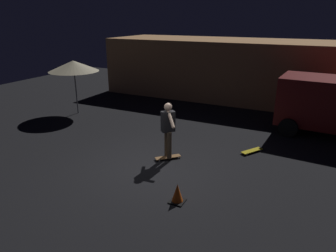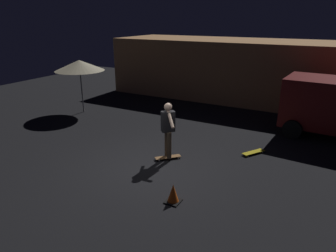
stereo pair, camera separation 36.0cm
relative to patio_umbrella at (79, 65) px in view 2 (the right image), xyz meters
The scene contains 7 objects.
ground_plane 6.69m from the patio_umbrella, 30.35° to the right, with size 28.00×28.00×0.00m, color black.
low_building 7.53m from the patio_umbrella, 53.35° to the left, with size 11.48×4.12×2.94m.
patio_umbrella is the anchor object (origin of this frame).
skateboard_ridden 6.50m from the patio_umbrella, 23.51° to the right, with size 0.69×0.70×0.07m.
skateboard_spare 8.13m from the patio_umbrella, ahead, with size 0.59×0.77×0.07m.
skater 6.27m from the patio_umbrella, 23.51° to the right, with size 0.77×0.75×1.67m.
traffic_cone 8.38m from the patio_umbrella, 32.77° to the right, with size 0.34×0.34×0.46m.
Camera 2 is at (4.24, -6.67, 4.04)m, focal length 33.15 mm.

